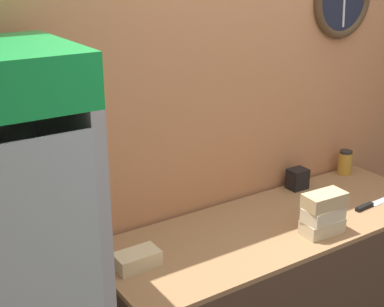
{
  "coord_description": "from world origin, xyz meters",
  "views": [
    {
      "loc": [
        -1.71,
        -0.92,
        2.19
      ],
      "look_at": [
        -0.54,
        0.86,
        1.4
      ],
      "focal_mm": 50.0,
      "sensor_mm": 36.0,
      "label": 1
    }
  ],
  "objects": [
    {
      "name": "chefs_knife",
      "position": [
        0.54,
        0.75,
        0.92
      ],
      "size": [
        0.31,
        0.06,
        0.02
      ],
      "color": "silver",
      "rests_on": "prep_counter"
    },
    {
      "name": "sandwich_stack_top",
      "position": [
        0.1,
        0.68,
        1.09
      ],
      "size": [
        0.22,
        0.12,
        0.07
      ],
      "color": "tan",
      "rests_on": "sandwich_stack_middle"
    },
    {
      "name": "wall_back",
      "position": [
        0.01,
        1.26,
        1.36
      ],
      "size": [
        5.2,
        0.1,
        2.7
      ],
      "color": "tan",
      "rests_on": "ground_plane"
    },
    {
      "name": "sandwich_stack_middle",
      "position": [
        0.1,
        0.68,
        1.02
      ],
      "size": [
        0.22,
        0.12,
        0.07
      ],
      "color": "beige",
      "rests_on": "sandwich_stack_bottom"
    },
    {
      "name": "sandwich_stack_bottom",
      "position": [
        0.1,
        0.68,
        0.95
      ],
      "size": [
        0.22,
        0.12,
        0.07
      ],
      "color": "beige",
      "rests_on": "prep_counter"
    },
    {
      "name": "condiment_jar",
      "position": [
        0.78,
        1.15,
        0.99
      ],
      "size": [
        0.08,
        0.08,
        0.15
      ],
      "color": "gold",
      "rests_on": "prep_counter"
    },
    {
      "name": "sandwich_flat_left",
      "position": [
        -0.8,
        0.91,
        0.95
      ],
      "size": [
        0.2,
        0.12,
        0.07
      ],
      "color": "beige",
      "rests_on": "prep_counter"
    },
    {
      "name": "napkin_dispenser",
      "position": [
        0.38,
        1.14,
        0.97
      ],
      "size": [
        0.11,
        0.09,
        0.12
      ],
      "color": "black",
      "rests_on": "prep_counter"
    },
    {
      "name": "prep_counter",
      "position": [
        0.0,
        0.88,
        0.46
      ],
      "size": [
        1.9,
        0.66,
        0.91
      ],
      "color": "#4C3828",
      "rests_on": "ground_plane"
    }
  ]
}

